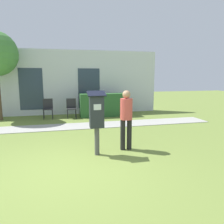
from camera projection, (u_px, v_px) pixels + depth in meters
name	position (u px, v px, depth m)	size (l,w,h in m)	color
ground_plane	(68.00, 171.00, 4.53)	(40.00, 40.00, 0.00)	olive
sidewalk	(63.00, 127.00, 8.35)	(12.00, 1.10, 0.02)	#A3A099
building_facade	(61.00, 83.00, 10.90)	(10.00, 0.26, 3.20)	silver
parking_meter	(97.00, 115.00, 5.30)	(0.44, 0.31, 1.59)	#4C4C4C
person_standing	(126.00, 115.00, 5.71)	(0.32, 0.32, 1.58)	black
outdoor_chair_left	(48.00, 107.00, 10.00)	(0.44, 0.44, 0.90)	#262628
outdoor_chair_middle	(71.00, 107.00, 10.09)	(0.44, 0.44, 0.90)	#262628
hedge_row	(104.00, 105.00, 10.48)	(2.33, 0.60, 1.10)	#285628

